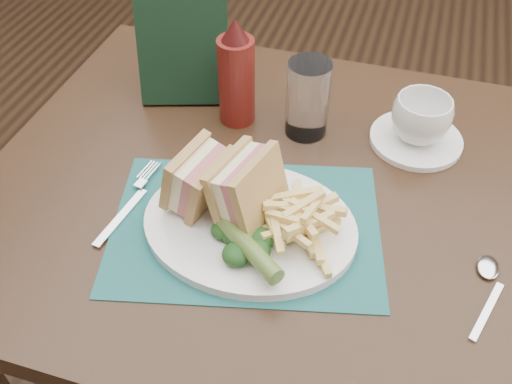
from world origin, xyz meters
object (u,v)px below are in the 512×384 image
sandwich_half_a (185,173)px  ketchup_bottle (236,72)px  plate (250,226)px  saucer (416,140)px  coffee_cup (421,119)px  check_presenter (182,31)px  drinking_glass (308,99)px  table_main (272,320)px  sandwich_half_b (234,182)px  placemat (246,227)px

sandwich_half_a → ketchup_bottle: size_ratio=0.50×
plate → saucer: bearing=50.9°
sandwich_half_a → coffee_cup: size_ratio=0.99×
ketchup_bottle → check_presenter: 0.12m
saucer → check_presenter: check_presenter is taller
saucer → drinking_glass: size_ratio=1.15×
check_presenter → table_main: bearing=-58.0°
sandwich_half_a → sandwich_half_b: sandwich_half_b is taller
table_main → coffee_cup: (0.19, 0.16, 0.42)m
drinking_glass → plate: bearing=-95.5°
placemat → sandwich_half_a: sandwich_half_a is taller
sandwich_half_b → drinking_glass: (0.05, 0.22, -0.00)m
sandwich_half_a → drinking_glass: bearing=73.4°
sandwich_half_b → coffee_cup: bearing=62.2°
ketchup_bottle → sandwich_half_a: bearing=-90.8°
placemat → plate: size_ratio=1.25×
drinking_glass → ketchup_bottle: (-0.12, -0.00, 0.03)m
sandwich_half_a → saucer: sandwich_half_a is taller
placemat → ketchup_bottle: size_ratio=2.02×
check_presenter → ketchup_bottle: bearing=-41.5°
coffee_cup → plate: bearing=-127.6°
ketchup_bottle → table_main: bearing=-51.5°
plate → check_presenter: bearing=124.4°
table_main → drinking_glass: size_ratio=6.92×
sandwich_half_b → ketchup_bottle: (-0.07, 0.22, 0.02)m
placemat → plate: (0.01, -0.00, 0.01)m
plate → coffee_cup: (0.20, 0.26, 0.04)m
sandwich_half_b → coffee_cup: (0.23, 0.25, -0.02)m
check_presenter → placemat: bearing=-72.5°
sandwich_half_b → ketchup_bottle: 0.23m
sandwich_half_a → plate: bearing=1.2°
plate → coffee_cup: 0.33m
coffee_cup → drinking_glass: 0.18m
sandwich_half_a → coffee_cup: bearing=51.5°
sandwich_half_a → saucer: 0.39m
plate → placemat: bearing=153.5°
table_main → saucer: size_ratio=6.00×
coffee_cup → ketchup_bottle: 0.30m
table_main → check_presenter: bearing=139.8°
placemat → drinking_glass: size_ratio=2.89×
table_main → saucer: 0.45m
sandwich_half_a → ketchup_bottle: (0.00, 0.22, 0.03)m
saucer → plate: bearing=-127.6°
placemat → drinking_glass: 0.25m
coffee_cup → check_presenter: 0.42m
placemat → sandwich_half_a: size_ratio=4.03×
sandwich_half_a → coffee_cup: (0.30, 0.24, -0.02)m
sandwich_half_a → check_presenter: (-0.11, 0.27, 0.06)m
sandwich_half_b → check_presenter: bearing=139.1°
sandwich_half_a → sandwich_half_b: bearing=10.5°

